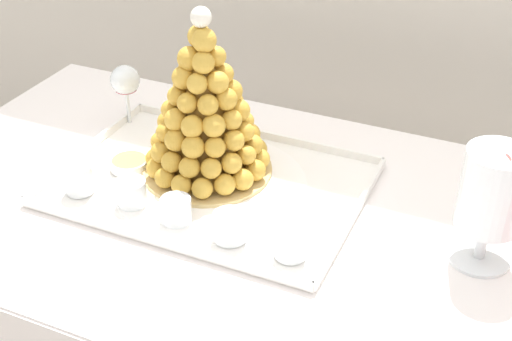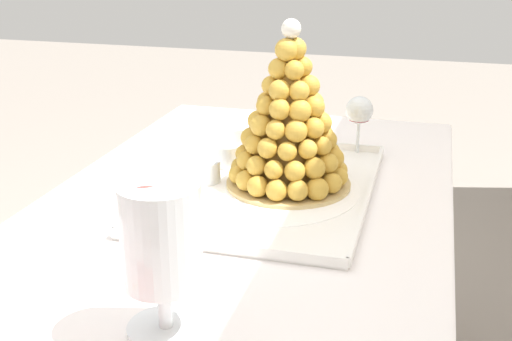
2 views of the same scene
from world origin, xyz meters
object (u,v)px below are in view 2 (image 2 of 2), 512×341
Objects in this scene: croquembouche at (290,123)px; dessert_cup_left at (240,140)px; dessert_cup_mid_left at (227,156)px; dessert_cup_centre at (207,172)px; dessert_cup_right at (161,214)px; wine_glass at (359,113)px; macaron_goblet at (161,239)px; dessert_cup_mid_right at (185,190)px; creme_brulee_ramekin at (280,155)px; serving_tray at (268,189)px.

croquembouche is 5.99× the size of dessert_cup_left.
dessert_cup_centre is at bearing -6.59° from dessert_cup_mid_left.
wine_glass reaches higher than dessert_cup_right.
macaron_goblet reaches higher than dessert_cup_mid_left.
wine_glass is at bearing 168.85° from macaron_goblet.
croquembouche is at bearing 175.08° from macaron_goblet.
dessert_cup_centre is 0.39× the size of wine_glass.
croquembouche is 6.08× the size of dessert_cup_centre.
macaron_goblet is (0.31, 0.14, 0.11)m from dessert_cup_right.
wine_glass reaches higher than dessert_cup_mid_right.
dessert_cup_right reaches higher than creme_brulee_ramekin.
creme_brulee_ramekin is at bearing -57.06° from wine_glass.
croquembouche reaches higher than creme_brulee_ramekin.
macaron_goblet is at bearing -1.04° from serving_tray.
serving_tray is 0.19m from dessert_cup_mid_right.
macaron_goblet reaches higher than dessert_cup_left.
dessert_cup_right is at bearing -29.72° from wine_glass.
dessert_cup_left reaches higher than dessert_cup_mid_left.
wine_glass is (-0.29, 0.15, 0.10)m from serving_tray.
dessert_cup_left is 0.46m from dessert_cup_right.
croquembouche reaches higher than dessert_cup_right.
dessert_cup_centre is 0.24m from dessert_cup_right.
dessert_cup_centre is 0.93× the size of dessert_cup_mid_right.
dessert_cup_mid_left is (-0.08, -0.17, -0.12)m from croquembouche.
dessert_cup_left reaches higher than dessert_cup_centre.
serving_tray is 0.28m from dessert_cup_right.
dessert_cup_right is (0.34, -0.02, -0.00)m from dessert_cup_mid_left.
creme_brulee_ramekin is 0.54× the size of wine_glass.
dessert_cup_centre is (-0.00, -0.14, 0.02)m from serving_tray.
creme_brulee_ramekin is 0.36× the size of macaron_goblet.
macaron_goblet reaches higher than dessert_cup_right.
dessert_cup_mid_left is 0.93× the size of dessert_cup_mid_right.
dessert_cup_mid_left reaches higher than dessert_cup_centre.
dessert_cup_mid_right reaches higher than serving_tray.
dessert_cup_mid_left is 0.39× the size of wine_glass.
dessert_cup_mid_right is at bearing -4.95° from dessert_cup_mid_left.
creme_brulee_ramekin reaches higher than serving_tray.
dessert_cup_left is at bearing -76.47° from wine_glass.
wine_glass reaches higher than dessert_cup_centre.
dessert_cup_centre is (0.03, -0.18, -0.12)m from croquembouche.
croquembouche is (-0.03, 0.04, 0.14)m from serving_tray.
dessert_cup_mid_right is at bearing -23.15° from creme_brulee_ramekin.
dessert_cup_mid_right is 0.32m from creme_brulee_ramekin.
wine_glass is at bearing 143.77° from dessert_cup_mid_right.
macaron_goblet is (0.72, 0.01, 0.12)m from creme_brulee_ramekin.
creme_brulee_ramekin is (-0.18, 0.12, -0.01)m from dessert_cup_centre.
dessert_cup_left is 0.30m from wine_glass.
serving_tray is 4.12× the size of wine_glass.
dessert_cup_right is at bearing -0.78° from dessert_cup_mid_right.
wine_glass reaches higher than dessert_cup_mid_left.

